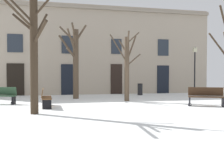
{
  "coord_description": "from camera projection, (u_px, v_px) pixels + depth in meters",
  "views": [
    {
      "loc": [
        -3.43,
        -12.87,
        1.52
      ],
      "look_at": [
        0.0,
        1.6,
        1.01
      ],
      "focal_mm": 43.84,
      "sensor_mm": 36.0,
      "label": 1
    }
  ],
  "objects": [
    {
      "name": "tree_near_facade",
      "position": [
        127.0,
        65.0,
        15.69
      ],
      "size": [
        1.8,
        1.51,
        4.0
      ],
      "color": "#4C3D2D",
      "rests_on": "ground"
    },
    {
      "name": "bench_far_corner",
      "position": [
        45.0,
        97.0,
        12.84
      ],
      "size": [
        0.49,
        1.92,
        0.88
      ],
      "rotation": [
        0.0,
        0.0,
        1.58
      ],
      "color": "brown",
      "rests_on": "ground"
    },
    {
      "name": "litter_bin",
      "position": [
        140.0,
        89.0,
        20.33
      ],
      "size": [
        0.4,
        0.4,
        0.86
      ],
      "color": "black",
      "rests_on": "ground"
    },
    {
      "name": "bench_by_litter_bin",
      "position": [
        0.0,
        95.0,
        14.06
      ],
      "size": [
        1.67,
        0.95,
        0.88
      ],
      "rotation": [
        0.0,
        0.0,
        5.94
      ],
      "color": "#2D4C33",
      "rests_on": "ground"
    },
    {
      "name": "tree_left_of_center",
      "position": [
        75.0,
        59.0,
        17.19
      ],
      "size": [
        1.78,
        1.92,
        4.68
      ],
      "color": "#4C3D2D",
      "rests_on": "ground"
    },
    {
      "name": "tree_right_of_center",
      "position": [
        34.0,
        48.0,
        10.45
      ],
      "size": [
        2.35,
        2.08,
        5.01
      ],
      "color": "#382B1E",
      "rests_on": "ground"
    },
    {
      "name": "streetlamp",
      "position": [
        195.0,
        65.0,
        21.01
      ],
      "size": [
        0.3,
        0.3,
        3.68
      ],
      "color": "black",
      "rests_on": "ground"
    },
    {
      "name": "building_facade",
      "position": [
        92.0,
        49.0,
        21.18
      ],
      "size": [
        19.68,
        0.6,
        6.89
      ],
      "color": "tan",
      "rests_on": "ground"
    },
    {
      "name": "bench_back_to_back_left",
      "position": [
        206.0,
        97.0,
        13.18
      ],
      "size": [
        1.7,
        1.18,
        0.91
      ],
      "rotation": [
        0.0,
        0.0,
        5.82
      ],
      "color": "#3D2819",
      "rests_on": "ground"
    },
    {
      "name": "ground_plane",
      "position": [
        120.0,
        106.0,
        13.36
      ],
      "size": [
        31.48,
        31.48,
        0.0
      ],
      "primitive_type": "plane",
      "color": "white"
    }
  ]
}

